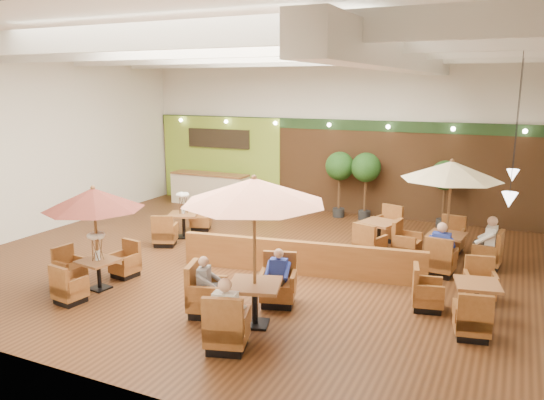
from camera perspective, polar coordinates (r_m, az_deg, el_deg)
The scene contains 17 objects.
room at distance 13.85m, azimuth 1.07°, elevation 9.23°, with size 14.04×14.00×5.52m.
service_counter at distance 19.82m, azimuth -6.70°, elevation 1.17°, with size 3.00×0.75×1.18m.
booth_divider at distance 12.49m, azimuth 3.05°, elevation -6.24°, with size 5.78×0.18×0.80m, color brown.
table_0 at distance 11.88m, azimuth -18.70°, elevation -1.57°, with size 2.20×2.29×2.30m.
table_1 at distance 9.45m, azimuth -2.32°, elevation -2.05°, with size 2.76×2.91×2.83m.
table_2 at distance 13.59m, azimuth 18.59°, elevation 0.73°, with size 2.62×2.62×2.63m.
table_3 at distance 15.63m, azimuth -9.48°, elevation -2.25°, with size 1.07×2.60×1.50m.
table_4 at distance 10.97m, azimuth 19.72°, elevation -10.01°, with size 1.72×2.49×0.90m.
table_5 at distance 14.62m, azimuth 11.41°, elevation -3.81°, with size 1.10×2.78×0.99m.
topiary_0 at distance 17.76m, azimuth 7.29°, elevation 3.36°, with size 0.95×0.95×2.21m.
topiary_1 at distance 17.51m, azimuth 10.07°, elevation 3.19°, with size 0.96×0.96×2.23m.
topiary_2 at distance 17.07m, azimuth 18.14°, elevation 2.25°, with size 0.91×0.91×2.12m.
diner_0 at distance 8.96m, azimuth -4.92°, elevation -11.38°, with size 0.43×0.37×0.83m.
diner_1 at distance 10.69m, azimuth 0.66°, elevation -7.60°, with size 0.37×0.32×0.71m.
diner_2 at distance 10.30m, azimuth -7.07°, elevation -8.46°, with size 0.36×0.39×0.72m.
diner_3 at distance 12.90m, azimuth 17.77°, elevation -4.50°, with size 0.41×0.33×0.83m.
diner_4 at distance 13.76m, azimuth 22.28°, elevation -3.77°, with size 0.35×0.43×0.85m.
Camera 1 is at (5.87, -11.43, 4.35)m, focal length 35.00 mm.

